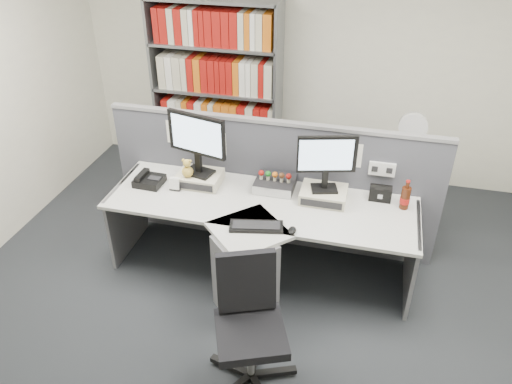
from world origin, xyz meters
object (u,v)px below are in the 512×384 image
(desk_calendar, at_px, (175,185))
(filing_cabinet, at_px, (402,186))
(monitor_left, at_px, (197,139))
(shelving_unit, at_px, (217,94))
(keyboard, at_px, (256,226))
(desk_phone, at_px, (149,180))
(cola_bottle, at_px, (405,198))
(desktop_pc, at_px, (275,184))
(office_chair, at_px, (249,320))
(speaker, at_px, (380,193))
(desk, at_px, (254,243))
(monitor_right, at_px, (327,159))
(desk_fan, at_px, (413,129))
(mouse, at_px, (292,230))

(desk_calendar, height_order, filing_cabinet, desk_calendar)
(monitor_left, relative_size, shelving_unit, 0.28)
(keyboard, relative_size, desk_phone, 1.78)
(desk_calendar, height_order, cola_bottle, cola_bottle)
(monitor_left, xyz_separation_m, shelving_unit, (-0.30, 1.46, -0.18))
(desk_phone, xyz_separation_m, desk_calendar, (0.26, -0.03, 0.01))
(desktop_pc, bearing_deg, keyboard, -91.61)
(office_chair, bearing_deg, speaker, 61.09)
(desk, relative_size, desktop_pc, 7.73)
(shelving_unit, bearing_deg, desk, -64.04)
(desktop_pc, distance_m, speaker, 0.90)
(desk_phone, xyz_separation_m, filing_cabinet, (2.23, 1.14, -0.41))
(speaker, height_order, filing_cabinet, speaker)
(monitor_right, bearing_deg, keyboard, -130.60)
(desk_calendar, height_order, desk_fan, desk_fan)
(monitor_left, relative_size, cola_bottle, 2.14)
(desk_fan, bearing_deg, speaker, -104.82)
(desk_calendar, bearing_deg, monitor_left, 42.54)
(desk, bearing_deg, monitor_right, 37.42)
(monitor_left, bearing_deg, cola_bottle, 1.29)
(cola_bottle, height_order, desk_fan, desk_fan)
(desktop_pc, relative_size, cola_bottle, 1.29)
(office_chair, bearing_deg, monitor_right, 76.39)
(desk_calendar, bearing_deg, shelving_unit, 94.74)
(desktop_pc, xyz_separation_m, filing_cabinet, (1.13, 0.94, -0.41))
(keyboard, bearing_deg, desk_calendar, 155.64)
(mouse, bearing_deg, desk_calendar, 161.77)
(desk, distance_m, mouse, 0.46)
(desk_calendar, xyz_separation_m, speaker, (1.73, 0.27, 0.01))
(desk, relative_size, mouse, 26.34)
(monitor_left, bearing_deg, monitor_right, -0.01)
(desktop_pc, relative_size, speaker, 1.84)
(desk, height_order, desk_phone, desk_phone)
(mouse, relative_size, desk_calendar, 0.85)
(monitor_left, bearing_deg, desk_calendar, -137.46)
(monitor_right, distance_m, speaker, 0.58)
(monitor_right, bearing_deg, desk_calendar, -173.07)
(monitor_left, distance_m, desktop_pc, 0.77)
(keyboard, bearing_deg, shelving_unit, 115.58)
(keyboard, bearing_deg, cola_bottle, 27.00)
(keyboard, distance_m, shelving_unit, 2.22)
(speaker, distance_m, shelving_unit, 2.31)
(monitor_right, distance_m, keyboard, 0.79)
(speaker, bearing_deg, desk_fan, 75.18)
(filing_cabinet, bearing_deg, desk_phone, -152.86)
(desktop_pc, relative_size, mouse, 3.41)
(desktop_pc, bearing_deg, desk, -98.54)
(monitor_right, xyz_separation_m, desk_calendar, (-1.27, -0.15, -0.34))
(monitor_right, bearing_deg, monitor_left, 179.99)
(filing_cabinet, bearing_deg, desk, -130.61)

